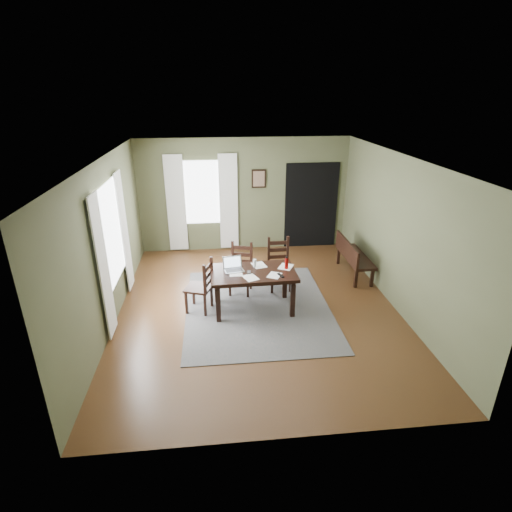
{
  "coord_description": "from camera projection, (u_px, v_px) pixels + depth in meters",
  "views": [
    {
      "loc": [
        -0.71,
        -6.36,
        3.73
      ],
      "look_at": [
        0.0,
        0.3,
        0.9
      ],
      "focal_mm": 28.0,
      "sensor_mm": 36.0,
      "label": 1
    }
  ],
  "objects": [
    {
      "name": "curtain_left_near",
      "position": [
        103.0,
        268.0,
        6.07
      ],
      "size": [
        0.03,
        0.48,
        2.3
      ],
      "color": "silver",
      "rests_on": "ground"
    },
    {
      "name": "computer_mouse",
      "position": [
        249.0,
        272.0,
        6.92
      ],
      "size": [
        0.07,
        0.11,
        0.03
      ],
      "primitive_type": "cube",
      "rotation": [
        0.0,
        0.0,
        -0.14
      ],
      "color": "#3F3F42",
      "rests_on": "dining_table"
    },
    {
      "name": "bench",
      "position": [
        352.0,
        255.0,
        8.46
      ],
      "size": [
        0.44,
        1.38,
        0.78
      ],
      "rotation": [
        0.0,
        0.0,
        1.57
      ],
      "color": "black",
      "rests_on": "ground"
    },
    {
      "name": "doorway_back",
      "position": [
        311.0,
        206.0,
        9.82
      ],
      "size": [
        1.3,
        0.03,
        2.1
      ],
      "color": "black",
      "rests_on": "ground"
    },
    {
      "name": "chair_back_left",
      "position": [
        241.0,
        269.0,
        7.74
      ],
      "size": [
        0.53,
        0.53,
        0.99
      ],
      "rotation": [
        0.0,
        0.0,
        -0.26
      ],
      "color": "black",
      "rests_on": "rug"
    },
    {
      "name": "water_bottle",
      "position": [
        286.0,
        263.0,
        7.07
      ],
      "size": [
        0.09,
        0.09,
        0.23
      ],
      "rotation": [
        0.0,
        0.0,
        -0.37
      ],
      "color": "#9E0F0C",
      "rests_on": "dining_table"
    },
    {
      "name": "paper_c",
      "position": [
        259.0,
        265.0,
        7.25
      ],
      "size": [
        0.29,
        0.34,
        0.0
      ],
      "primitive_type": "cube",
      "rotation": [
        0.0,
        0.0,
        0.26
      ],
      "color": "white",
      "rests_on": "dining_table"
    },
    {
      "name": "framed_picture",
      "position": [
        259.0,
        179.0,
        9.42
      ],
      "size": [
        0.34,
        0.03,
        0.44
      ],
      "color": "black",
      "rests_on": "ground"
    },
    {
      "name": "room_shell",
      "position": [
        258.0,
        213.0,
        6.65
      ],
      "size": [
        5.02,
        6.02,
        2.71
      ],
      "color": "#505537",
      "rests_on": "ground"
    },
    {
      "name": "window_back",
      "position": [
        202.0,
        193.0,
        9.41
      ],
      "size": [
        1.0,
        0.01,
        1.5
      ],
      "color": "white",
      "rests_on": "ground"
    },
    {
      "name": "rug",
      "position": [
        258.0,
        307.0,
        7.34
      ],
      "size": [
        2.6,
        3.2,
        0.01
      ],
      "color": "#484848",
      "rests_on": "ground"
    },
    {
      "name": "curtain_back_right",
      "position": [
        229.0,
        203.0,
        9.54
      ],
      "size": [
        0.44,
        0.03,
        2.3
      ],
      "color": "silver",
      "rests_on": "ground"
    },
    {
      "name": "window_left",
      "position": [
        111.0,
        234.0,
        6.73
      ],
      "size": [
        0.01,
        1.3,
        1.7
      ],
      "color": "white",
      "rests_on": "ground"
    },
    {
      "name": "paper_b",
      "position": [
        274.0,
        275.0,
        6.85
      ],
      "size": [
        0.3,
        0.33,
        0.0
      ],
      "primitive_type": "cube",
      "rotation": [
        0.0,
        0.0,
        -0.47
      ],
      "color": "white",
      "rests_on": "dining_table"
    },
    {
      "name": "paper_d",
      "position": [
        286.0,
        267.0,
        7.18
      ],
      "size": [
        0.33,
        0.36,
        0.0
      ],
      "primitive_type": "cube",
      "rotation": [
        0.0,
        0.0,
        -0.47
      ],
      "color": "white",
      "rests_on": "dining_table"
    },
    {
      "name": "curtain_back_left",
      "position": [
        176.0,
        204.0,
        9.42
      ],
      "size": [
        0.44,
        0.03,
        2.3
      ],
      "color": "silver",
      "rests_on": "ground"
    },
    {
      "name": "drinking_glass",
      "position": [
        255.0,
        263.0,
        7.16
      ],
      "size": [
        0.08,
        0.08,
        0.14
      ],
      "primitive_type": "cylinder",
      "rotation": [
        0.0,
        0.0,
        0.34
      ],
      "color": "silver",
      "rests_on": "dining_table"
    },
    {
      "name": "tv_remote",
      "position": [
        281.0,
        275.0,
        6.84
      ],
      "size": [
        0.11,
        0.18,
        0.02
      ],
      "primitive_type": "cube",
      "rotation": [
        0.0,
        0.0,
        0.37
      ],
      "color": "black",
      "rests_on": "dining_table"
    },
    {
      "name": "chair_back_right",
      "position": [
        279.0,
        265.0,
        7.89
      ],
      "size": [
        0.46,
        0.46,
        1.02
      ],
      "rotation": [
        0.0,
        0.0,
        0.03
      ],
      "color": "black",
      "rests_on": "rug"
    },
    {
      "name": "dining_table",
      "position": [
        253.0,
        276.0,
        7.04
      ],
      "size": [
        1.51,
        0.93,
        0.74
      ],
      "rotation": [
        0.0,
        0.0,
        0.03
      ],
      "color": "black",
      "rests_on": "rug"
    },
    {
      "name": "paper_e",
      "position": [
        251.0,
        278.0,
        6.77
      ],
      "size": [
        0.3,
        0.33,
        0.0
      ],
      "primitive_type": "cube",
      "rotation": [
        0.0,
        0.0,
        0.39
      ],
      "color": "white",
      "rests_on": "dining_table"
    },
    {
      "name": "chair_end",
      "position": [
        201.0,
        287.0,
        7.05
      ],
      "size": [
        0.55,
        0.55,
        0.99
      ],
      "rotation": [
        0.0,
        0.0,
        -1.9
      ],
      "color": "black",
      "rests_on": "rug"
    },
    {
      "name": "curtain_left_far",
      "position": [
        124.0,
        232.0,
        7.58
      ],
      "size": [
        0.03,
        0.48,
        2.3
      ],
      "color": "silver",
      "rests_on": "ground"
    },
    {
      "name": "ground",
      "position": [
        258.0,
        307.0,
        7.35
      ],
      "size": [
        5.0,
        6.0,
        0.01
      ],
      "color": "#492C16"
    },
    {
      "name": "paper_a",
      "position": [
        236.0,
        273.0,
        6.94
      ],
      "size": [
        0.23,
        0.3,
        0.0
      ],
      "primitive_type": "cube",
      "rotation": [
        0.0,
        0.0,
        -0.04
      ],
      "color": "white",
      "rests_on": "dining_table"
    },
    {
      "name": "laptop",
      "position": [
        233.0,
        267.0,
        7.04
      ],
      "size": [
        0.38,
        0.32,
        0.23
      ],
      "rotation": [
        0.0,
        0.0,
        0.18
      ],
      "color": "#B7B7BC",
      "rests_on": "dining_table"
    }
  ]
}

